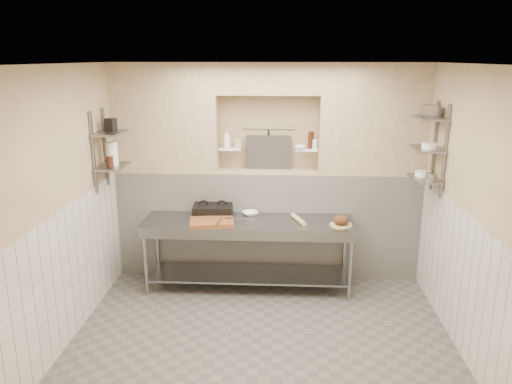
# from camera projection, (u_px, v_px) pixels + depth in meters

# --- Properties ---
(floor) EXTENTS (4.00, 3.90, 0.10)m
(floor) POSITION_uv_depth(u_px,v_px,m) (262.00, 342.00, 5.26)
(floor) COLOR #5A5550
(floor) RESTS_ON ground
(ceiling) EXTENTS (4.00, 3.90, 0.10)m
(ceiling) POSITION_uv_depth(u_px,v_px,m) (263.00, 58.00, 4.50)
(ceiling) COLOR silver
(ceiling) RESTS_ON ground
(wall_left) EXTENTS (0.10, 3.90, 2.80)m
(wall_left) POSITION_uv_depth(u_px,v_px,m) (58.00, 208.00, 4.99)
(wall_left) COLOR tan
(wall_left) RESTS_ON ground
(wall_right) EXTENTS (0.10, 3.90, 2.80)m
(wall_right) POSITION_uv_depth(u_px,v_px,m) (476.00, 215.00, 4.77)
(wall_right) COLOR tan
(wall_right) RESTS_ON ground
(wall_back) EXTENTS (4.00, 0.10, 2.80)m
(wall_back) POSITION_uv_depth(u_px,v_px,m) (269.00, 168.00, 6.81)
(wall_back) COLOR tan
(wall_back) RESTS_ON ground
(wall_front) EXTENTS (4.00, 0.10, 2.80)m
(wall_front) POSITION_uv_depth(u_px,v_px,m) (247.00, 312.00, 2.96)
(wall_front) COLOR tan
(wall_front) RESTS_ON ground
(backwall_lower) EXTENTS (4.00, 0.40, 1.40)m
(backwall_lower) POSITION_uv_depth(u_px,v_px,m) (268.00, 222.00, 6.75)
(backwall_lower) COLOR white
(backwall_lower) RESTS_ON floor
(alcove_sill) EXTENTS (1.30, 0.40, 0.02)m
(alcove_sill) POSITION_uv_depth(u_px,v_px,m) (268.00, 171.00, 6.57)
(alcove_sill) COLOR tan
(alcove_sill) RESTS_ON backwall_lower
(backwall_pillar_left) EXTENTS (1.35, 0.40, 1.40)m
(backwall_pillar_left) POSITION_uv_depth(u_px,v_px,m) (166.00, 118.00, 6.46)
(backwall_pillar_left) COLOR tan
(backwall_pillar_left) RESTS_ON backwall_lower
(backwall_pillar_right) EXTENTS (1.35, 0.40, 1.40)m
(backwall_pillar_right) POSITION_uv_depth(u_px,v_px,m) (373.00, 119.00, 6.32)
(backwall_pillar_right) COLOR tan
(backwall_pillar_right) RESTS_ON backwall_lower
(backwall_header) EXTENTS (1.30, 0.40, 0.40)m
(backwall_header) POSITION_uv_depth(u_px,v_px,m) (269.00, 78.00, 6.26)
(backwall_header) COLOR tan
(backwall_header) RESTS_ON backwall_lower
(wainscot_left) EXTENTS (0.02, 3.90, 1.40)m
(wainscot_left) POSITION_uv_depth(u_px,v_px,m) (71.00, 272.00, 5.17)
(wainscot_left) COLOR white
(wainscot_left) RESTS_ON floor
(wainscot_right) EXTENTS (0.02, 3.90, 1.40)m
(wainscot_right) POSITION_uv_depth(u_px,v_px,m) (462.00, 282.00, 4.96)
(wainscot_right) COLOR white
(wainscot_right) RESTS_ON floor
(alcove_shelf_left) EXTENTS (0.28, 0.16, 0.02)m
(alcove_shelf_left) POSITION_uv_depth(u_px,v_px,m) (230.00, 149.00, 6.52)
(alcove_shelf_left) COLOR white
(alcove_shelf_left) RESTS_ON backwall_lower
(alcove_shelf_right) EXTENTS (0.28, 0.16, 0.02)m
(alcove_shelf_right) POSITION_uv_depth(u_px,v_px,m) (307.00, 150.00, 6.46)
(alcove_shelf_right) COLOR white
(alcove_shelf_right) RESTS_ON backwall_lower
(utensil_rail) EXTENTS (0.70, 0.02, 0.02)m
(utensil_rail) POSITION_uv_depth(u_px,v_px,m) (269.00, 128.00, 6.59)
(utensil_rail) COLOR gray
(utensil_rail) RESTS_ON wall_back
(hanging_steel) EXTENTS (0.02, 0.02, 0.30)m
(hanging_steel) POSITION_uv_depth(u_px,v_px,m) (269.00, 141.00, 6.61)
(hanging_steel) COLOR black
(hanging_steel) RESTS_ON utensil_rail
(splash_panel) EXTENTS (0.60, 0.08, 0.45)m
(splash_panel) POSITION_uv_depth(u_px,v_px,m) (268.00, 152.00, 6.60)
(splash_panel) COLOR #383330
(splash_panel) RESTS_ON alcove_sill
(shelf_rail_left_a) EXTENTS (0.03, 0.03, 0.95)m
(shelf_rail_left_a) POSITION_uv_depth(u_px,v_px,m) (105.00, 147.00, 6.09)
(shelf_rail_left_a) COLOR slate
(shelf_rail_left_a) RESTS_ON wall_left
(shelf_rail_left_b) EXTENTS (0.03, 0.03, 0.95)m
(shelf_rail_left_b) POSITION_uv_depth(u_px,v_px,m) (93.00, 153.00, 5.70)
(shelf_rail_left_b) COLOR slate
(shelf_rail_left_b) RESTS_ON wall_left
(wall_shelf_left_lower) EXTENTS (0.30, 0.50, 0.02)m
(wall_shelf_left_lower) POSITION_uv_depth(u_px,v_px,m) (112.00, 166.00, 5.94)
(wall_shelf_left_lower) COLOR slate
(wall_shelf_left_lower) RESTS_ON wall_left
(wall_shelf_left_upper) EXTENTS (0.30, 0.50, 0.03)m
(wall_shelf_left_upper) POSITION_uv_depth(u_px,v_px,m) (110.00, 133.00, 5.84)
(wall_shelf_left_upper) COLOR slate
(wall_shelf_left_upper) RESTS_ON wall_left
(shelf_rail_right_a) EXTENTS (0.03, 0.03, 1.05)m
(shelf_rail_right_a) POSITION_uv_depth(u_px,v_px,m) (434.00, 146.00, 5.86)
(shelf_rail_right_a) COLOR slate
(shelf_rail_right_a) RESTS_ON wall_right
(shelf_rail_right_b) EXTENTS (0.03, 0.03, 1.05)m
(shelf_rail_right_b) POSITION_uv_depth(u_px,v_px,m) (445.00, 152.00, 5.48)
(shelf_rail_right_b) COLOR slate
(shelf_rail_right_b) RESTS_ON wall_right
(wall_shelf_right_lower) EXTENTS (0.30, 0.50, 0.02)m
(wall_shelf_right_lower) POSITION_uv_depth(u_px,v_px,m) (425.00, 179.00, 5.77)
(wall_shelf_right_lower) COLOR slate
(wall_shelf_right_lower) RESTS_ON wall_right
(wall_shelf_right_mid) EXTENTS (0.30, 0.50, 0.02)m
(wall_shelf_right_mid) POSITION_uv_depth(u_px,v_px,m) (428.00, 149.00, 5.68)
(wall_shelf_right_mid) COLOR slate
(wall_shelf_right_mid) RESTS_ON wall_right
(wall_shelf_right_upper) EXTENTS (0.30, 0.50, 0.03)m
(wall_shelf_right_upper) POSITION_uv_depth(u_px,v_px,m) (430.00, 118.00, 5.59)
(wall_shelf_right_upper) COLOR slate
(wall_shelf_right_upper) RESTS_ON wall_right
(prep_table) EXTENTS (2.60, 0.70, 0.90)m
(prep_table) POSITION_uv_depth(u_px,v_px,m) (248.00, 240.00, 6.23)
(prep_table) COLOR gray
(prep_table) RESTS_ON floor
(panini_press) EXTENTS (0.51, 0.39, 0.13)m
(panini_press) POSITION_uv_depth(u_px,v_px,m) (213.00, 210.00, 6.39)
(panini_press) COLOR black
(panini_press) RESTS_ON prep_table
(cutting_board) EXTENTS (0.58, 0.44, 0.05)m
(cutting_board) POSITION_uv_depth(u_px,v_px,m) (212.00, 222.00, 6.05)
(cutting_board) COLOR brown
(cutting_board) RESTS_ON prep_table
(knife_blade) EXTENTS (0.29, 0.07, 0.01)m
(knife_blade) POSITION_uv_depth(u_px,v_px,m) (237.00, 218.00, 6.11)
(knife_blade) COLOR gray
(knife_blade) RESTS_ON cutting_board
(tongs) EXTENTS (0.06, 0.25, 0.02)m
(tongs) POSITION_uv_depth(u_px,v_px,m) (219.00, 222.00, 5.97)
(tongs) COLOR gray
(tongs) RESTS_ON cutting_board
(mixing_bowl) EXTENTS (0.26, 0.26, 0.05)m
(mixing_bowl) POSITION_uv_depth(u_px,v_px,m) (250.00, 213.00, 6.39)
(mixing_bowl) COLOR white
(mixing_bowl) RESTS_ON prep_table
(rolling_pin) EXTENTS (0.19, 0.38, 0.06)m
(rolling_pin) POSITION_uv_depth(u_px,v_px,m) (298.00, 219.00, 6.14)
(rolling_pin) COLOR #DFC287
(rolling_pin) RESTS_ON prep_table
(bread_board) EXTENTS (0.27, 0.27, 0.02)m
(bread_board) POSITION_uv_depth(u_px,v_px,m) (341.00, 225.00, 6.00)
(bread_board) COLOR #DFC287
(bread_board) RESTS_ON prep_table
(bread_loaf) EXTENTS (0.19, 0.19, 0.12)m
(bread_loaf) POSITION_uv_depth(u_px,v_px,m) (341.00, 220.00, 5.98)
(bread_loaf) COLOR #4C2D19
(bread_loaf) RESTS_ON bread_board
(bottle_soap) EXTENTS (0.10, 0.10, 0.24)m
(bottle_soap) POSITION_uv_depth(u_px,v_px,m) (227.00, 139.00, 6.45)
(bottle_soap) COLOR white
(bottle_soap) RESTS_ON alcove_shelf_left
(jar_alcove) EXTENTS (0.08, 0.08, 0.13)m
(jar_alcove) POSITION_uv_depth(u_px,v_px,m) (238.00, 143.00, 6.49)
(jar_alcove) COLOR tan
(jar_alcove) RESTS_ON alcove_shelf_left
(bowl_alcove) EXTENTS (0.18, 0.18, 0.05)m
(bowl_alcove) POSITION_uv_depth(u_px,v_px,m) (300.00, 147.00, 6.41)
(bowl_alcove) COLOR white
(bowl_alcove) RESTS_ON alcove_shelf_right
(condiment_a) EXTENTS (0.06, 0.06, 0.22)m
(condiment_a) POSITION_uv_depth(u_px,v_px,m) (311.00, 140.00, 6.45)
(condiment_a) COLOR #3B190E
(condiment_a) RESTS_ON alcove_shelf_right
(condiment_b) EXTENTS (0.05, 0.05, 0.22)m
(condiment_b) POSITION_uv_depth(u_px,v_px,m) (310.00, 140.00, 6.42)
(condiment_b) COLOR #3B190E
(condiment_b) RESTS_ON alcove_shelf_right
(condiment_c) EXTENTS (0.07, 0.07, 0.12)m
(condiment_c) POSITION_uv_depth(u_px,v_px,m) (315.00, 144.00, 6.45)
(condiment_c) COLOR white
(condiment_c) RESTS_ON alcove_shelf_right
(jug_left) EXTENTS (0.14, 0.14, 0.27)m
(jug_left) POSITION_uv_depth(u_px,v_px,m) (112.00, 154.00, 5.93)
(jug_left) COLOR white
(jug_left) RESTS_ON wall_shelf_left_lower
(jar_left) EXTENTS (0.08, 0.08, 0.12)m
(jar_left) POSITION_uv_depth(u_px,v_px,m) (110.00, 161.00, 5.87)
(jar_left) COLOR #3B190E
(jar_left) RESTS_ON wall_shelf_left_lower
(box_left_upper) EXTENTS (0.13, 0.13, 0.15)m
(box_left_upper) POSITION_uv_depth(u_px,v_px,m) (111.00, 125.00, 5.87)
(box_left_upper) COLOR black
(box_left_upper) RESTS_ON wall_shelf_left_upper
(bowl_right) EXTENTS (0.19, 0.19, 0.06)m
(bowl_right) POSITION_uv_depth(u_px,v_px,m) (423.00, 173.00, 5.84)
(bowl_right) COLOR white
(bowl_right) RESTS_ON wall_shelf_right_lower
(canister_right) EXTENTS (0.10, 0.10, 0.10)m
(canister_right) POSITION_uv_depth(u_px,v_px,m) (430.00, 177.00, 5.57)
(canister_right) COLOR gray
(canister_right) RESTS_ON wall_shelf_right_lower
(bowl_right_mid) EXTENTS (0.17, 0.17, 0.06)m
(bowl_right_mid) POSITION_uv_depth(u_px,v_px,m) (429.00, 146.00, 5.61)
(bowl_right_mid) COLOR white
(bowl_right_mid) RESTS_ON wall_shelf_right_mid
(basket_right) EXTENTS (0.17, 0.21, 0.13)m
(basket_right) POSITION_uv_depth(u_px,v_px,m) (430.00, 111.00, 5.62)
(basket_right) COLOR gray
(basket_right) RESTS_ON wall_shelf_right_upper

